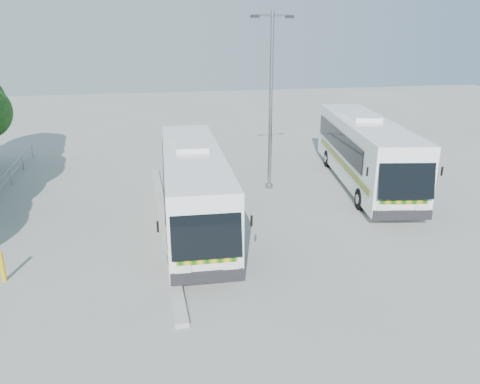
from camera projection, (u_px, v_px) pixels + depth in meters
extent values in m
plane|color=#9F9F9A|center=(224.00, 235.00, 19.04)|extent=(100.00, 100.00, 0.00)
cube|color=#B2B2AD|center=(164.00, 220.00, 20.39)|extent=(0.40, 16.00, 0.15)
cylinder|color=gray|center=(29.00, 154.00, 29.78)|extent=(0.06, 0.06, 1.00)
cube|color=white|center=(194.00, 184.00, 19.68)|extent=(2.99, 11.49, 2.89)
cube|color=black|center=(206.00, 230.00, 14.22)|extent=(2.20, 0.55, 1.84)
cube|color=black|center=(164.00, 174.00, 19.91)|extent=(0.54, 9.09, 1.04)
cube|color=black|center=(220.00, 171.00, 20.28)|extent=(0.54, 9.09, 1.04)
cube|color=#155B0D|center=(165.00, 200.00, 19.40)|extent=(0.56, 9.85, 0.27)
cylinder|color=black|center=(172.00, 252.00, 16.48)|extent=(0.34, 0.96, 0.95)
cylinder|color=black|center=(232.00, 248.00, 16.81)|extent=(0.34, 0.96, 0.95)
cylinder|color=black|center=(168.00, 191.00, 22.94)|extent=(0.34, 0.96, 0.95)
cylinder|color=black|center=(211.00, 189.00, 23.27)|extent=(0.34, 0.96, 0.95)
cube|color=white|center=(364.00, 149.00, 25.03)|extent=(4.82, 12.48, 3.11)
cube|color=black|center=(407.00, 176.00, 19.09)|extent=(2.39, 0.90, 1.98)
cube|color=black|center=(338.00, 140.00, 25.45)|extent=(1.91, 9.61, 1.12)
cube|color=black|center=(385.00, 140.00, 25.51)|extent=(1.91, 9.61, 1.12)
cube|color=#0B520B|center=(341.00, 162.00, 24.89)|extent=(2.04, 10.40, 0.29)
cylinder|color=black|center=(361.00, 199.00, 21.69)|extent=(0.49, 1.06, 1.02)
cylinder|color=black|center=(410.00, 199.00, 21.74)|extent=(0.49, 1.06, 1.02)
cylinder|color=black|center=(328.00, 159.00, 28.72)|extent=(0.49, 1.06, 1.02)
cylinder|color=black|center=(365.00, 158.00, 28.78)|extent=(0.49, 1.06, 1.02)
cylinder|color=gray|center=(271.00, 104.00, 23.46)|extent=(0.19, 0.19, 8.84)
cylinder|color=gray|center=(273.00, 15.00, 22.12)|extent=(1.77, 0.24, 0.09)
cube|color=black|center=(255.00, 16.00, 21.88)|extent=(0.40, 0.23, 0.13)
cube|color=black|center=(290.00, 17.00, 22.38)|extent=(0.40, 0.23, 0.13)
cylinder|color=gold|center=(2.00, 267.00, 15.35)|extent=(0.16, 0.16, 1.06)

